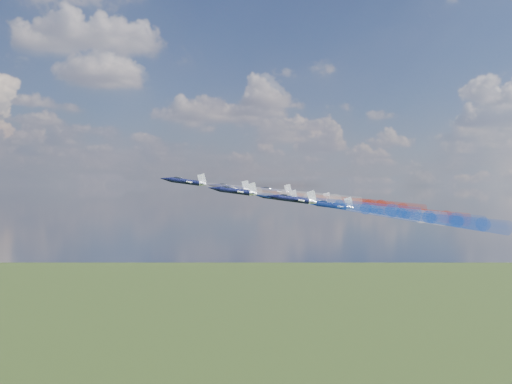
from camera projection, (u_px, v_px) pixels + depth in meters
name	position (u px, v px, depth m)	size (l,w,h in m)	color
jet_lead	(185.00, 182.00, 155.86)	(10.08, 12.61, 3.36)	black
trail_lead	(284.00, 194.00, 158.66)	(4.20, 42.14, 4.20)	white
jet_inner_left	(235.00, 191.00, 146.67)	(10.08, 12.61, 3.36)	black
trail_inner_left	(339.00, 204.00, 149.46)	(4.20, 42.14, 4.20)	blue
jet_inner_right	(230.00, 188.00, 166.84)	(10.08, 12.61, 3.36)	black
trail_inner_right	(322.00, 200.00, 169.63)	(4.20, 42.14, 4.20)	red
jet_outer_left	(293.00, 199.00, 140.00)	(10.08, 12.61, 3.36)	black
trail_outer_left	(401.00, 213.00, 142.79)	(4.20, 42.14, 4.20)	blue
jet_center_third	(277.00, 198.00, 160.14)	(10.08, 12.61, 3.36)	black
trail_center_third	(372.00, 210.00, 162.94)	(4.20, 42.14, 4.20)	white
jet_outer_right	(274.00, 191.00, 178.54)	(10.08, 12.61, 3.36)	black
trail_outer_right	(359.00, 202.00, 181.33)	(4.20, 42.14, 4.20)	red
jet_rear_left	(332.00, 205.00, 149.78)	(10.08, 12.61, 3.36)	black
trail_rear_left	(432.00, 218.00, 152.58)	(4.20, 42.14, 4.20)	blue
jet_rear_right	(312.00, 200.00, 171.12)	(10.08, 12.61, 3.36)	black
trail_rear_right	(400.00, 211.00, 173.91)	(4.20, 42.14, 4.20)	red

